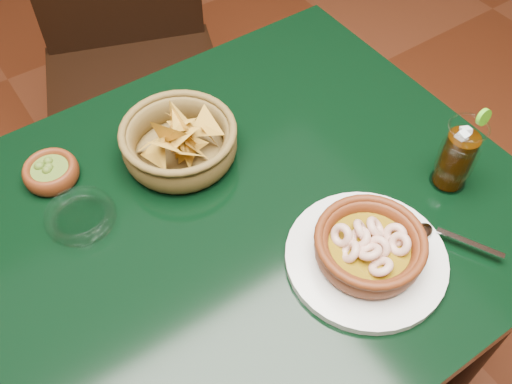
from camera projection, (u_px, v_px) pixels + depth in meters
dining_table at (184, 276)px, 1.00m from camera, size 1.20×0.80×0.75m
dining_chair at (131, 60)px, 1.52m from camera, size 0.59×0.59×1.00m
shrimp_plate at (369, 249)px, 0.88m from camera, size 0.31×0.26×0.08m
chip_basket at (179, 142)px, 1.01m from camera, size 0.24×0.24×0.15m
guacamole_ramekin at (51, 172)px, 0.99m from camera, size 0.11×0.11×0.04m
cola_drink at (458, 156)px, 0.95m from camera, size 0.13×0.13×0.15m
glass_ashtray at (81, 217)px, 0.94m from camera, size 0.13×0.13×0.03m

